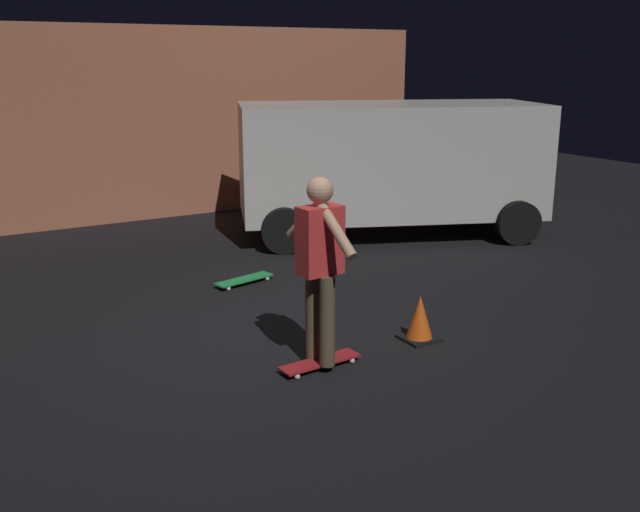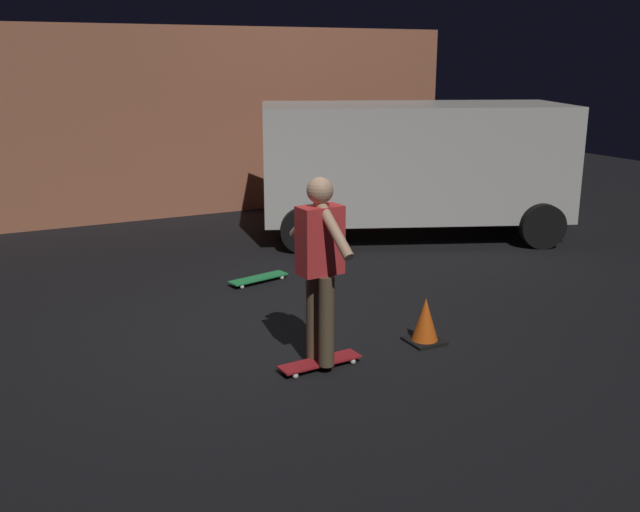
{
  "view_description": "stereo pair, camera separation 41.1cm",
  "coord_description": "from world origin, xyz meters",
  "px_view_note": "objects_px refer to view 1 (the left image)",
  "views": [
    {
      "loc": [
        -2.86,
        -6.03,
        2.71
      ],
      "look_at": [
        0.19,
        -0.86,
        1.05
      ],
      "focal_mm": 40.49,
      "sensor_mm": 36.0,
      "label": 1
    },
    {
      "loc": [
        -2.5,
        -6.23,
        2.71
      ],
      "look_at": [
        0.19,
        -0.86,
        1.05
      ],
      "focal_mm": 40.49,
      "sensor_mm": 36.0,
      "label": 2
    }
  ],
  "objects_px": {
    "skateboard_ridden": "(320,362)",
    "skateboard_spare": "(244,280)",
    "traffic_cone": "(420,320)",
    "parked_van": "(390,160)",
    "skater": "(320,257)"
  },
  "relations": [
    {
      "from": "skateboard_ridden",
      "to": "skateboard_spare",
      "type": "height_order",
      "value": "same"
    },
    {
      "from": "skateboard_spare",
      "to": "traffic_cone",
      "type": "xyz_separation_m",
      "value": [
        0.73,
        -2.55,
        0.16
      ]
    },
    {
      "from": "parked_van",
      "to": "skateboard_ridden",
      "type": "relative_size",
      "value": 6.28
    },
    {
      "from": "skater",
      "to": "traffic_cone",
      "type": "distance_m",
      "value": 1.45
    },
    {
      "from": "parked_van",
      "to": "traffic_cone",
      "type": "distance_m",
      "value": 4.63
    },
    {
      "from": "skateboard_spare",
      "to": "skater",
      "type": "height_order",
      "value": "skater"
    },
    {
      "from": "skateboard_spare",
      "to": "skater",
      "type": "relative_size",
      "value": 0.48
    },
    {
      "from": "parked_van",
      "to": "traffic_cone",
      "type": "height_order",
      "value": "parked_van"
    },
    {
      "from": "parked_van",
      "to": "skateboard_ridden",
      "type": "xyz_separation_m",
      "value": [
        -3.58,
        -3.94,
        -1.11
      ]
    },
    {
      "from": "skateboard_ridden",
      "to": "skater",
      "type": "bearing_deg",
      "value": 116.57
    },
    {
      "from": "skateboard_ridden",
      "to": "skater",
      "type": "distance_m",
      "value": 0.98
    },
    {
      "from": "skateboard_spare",
      "to": "skater",
      "type": "bearing_deg",
      "value": -99.89
    },
    {
      "from": "skateboard_ridden",
      "to": "skater",
      "type": "height_order",
      "value": "skater"
    },
    {
      "from": "skateboard_ridden",
      "to": "traffic_cone",
      "type": "relative_size",
      "value": 1.72
    },
    {
      "from": "parked_van",
      "to": "skateboard_ridden",
      "type": "distance_m",
      "value": 5.44
    }
  ]
}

